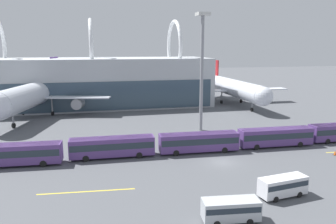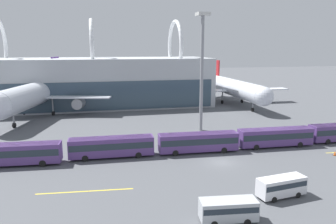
{
  "view_description": "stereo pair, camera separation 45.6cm",
  "coord_description": "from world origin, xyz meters",
  "px_view_note": "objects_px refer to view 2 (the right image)",
  "views": [
    {
      "loc": [
        -19.02,
        -44.69,
        17.37
      ],
      "look_at": [
        -3.63,
        20.83,
        4.0
      ],
      "focal_mm": 35.0,
      "sensor_mm": 36.0,
      "label": 1
    },
    {
      "loc": [
        -18.58,
        -44.79,
        17.37
      ],
      "look_at": [
        -3.63,
        20.83,
        4.0
      ],
      "focal_mm": 35.0,
      "sensor_mm": 36.0,
      "label": 2
    }
  ],
  "objects_px": {
    "shuttle_bus_1": "(15,153)",
    "traffic_cone_0": "(335,153)",
    "shuttle_bus_3": "(198,141)",
    "service_van_crossing": "(228,209)",
    "floodlight_mast": "(202,59)",
    "airliner_at_gate_far": "(234,88)",
    "shuttle_bus_4": "(275,136)",
    "shuttle_bus_2": "(112,146)",
    "service_van_foreground": "(281,186)",
    "airliner_at_gate_near": "(35,94)"
  },
  "relations": [
    {
      "from": "service_van_crossing",
      "to": "shuttle_bus_2",
      "type": "bearing_deg",
      "value": 121.04
    },
    {
      "from": "shuttle_bus_2",
      "to": "traffic_cone_0",
      "type": "height_order",
      "value": "shuttle_bus_2"
    },
    {
      "from": "shuttle_bus_2",
      "to": "service_van_foreground",
      "type": "distance_m",
      "value": 26.41
    },
    {
      "from": "shuttle_bus_4",
      "to": "traffic_cone_0",
      "type": "relative_size",
      "value": 17.49
    },
    {
      "from": "airliner_at_gate_far",
      "to": "service_van_crossing",
      "type": "bearing_deg",
      "value": -23.74
    },
    {
      "from": "shuttle_bus_4",
      "to": "shuttle_bus_3",
      "type": "bearing_deg",
      "value": -177.92
    },
    {
      "from": "airliner_at_gate_near",
      "to": "service_van_foreground",
      "type": "relative_size",
      "value": 6.49
    },
    {
      "from": "airliner_at_gate_near",
      "to": "service_van_foreground",
      "type": "distance_m",
      "value": 65.7
    },
    {
      "from": "traffic_cone_0",
      "to": "service_van_foreground",
      "type": "bearing_deg",
      "value": -145.65
    },
    {
      "from": "airliner_at_gate_far",
      "to": "shuttle_bus_4",
      "type": "height_order",
      "value": "airliner_at_gate_far"
    },
    {
      "from": "shuttle_bus_3",
      "to": "service_van_foreground",
      "type": "bearing_deg",
      "value": -73.76
    },
    {
      "from": "service_van_foreground",
      "to": "shuttle_bus_1",
      "type": "bearing_deg",
      "value": -36.73
    },
    {
      "from": "airliner_at_gate_near",
      "to": "traffic_cone_0",
      "type": "bearing_deg",
      "value": 64.37
    },
    {
      "from": "shuttle_bus_2",
      "to": "traffic_cone_0",
      "type": "xyz_separation_m",
      "value": [
        35.54,
        -7.15,
        -1.56
      ]
    },
    {
      "from": "airliner_at_gate_near",
      "to": "shuttle_bus_3",
      "type": "xyz_separation_m",
      "value": [
        31.11,
        -37.04,
        -3.79
      ]
    },
    {
      "from": "floodlight_mast",
      "to": "airliner_at_gate_far",
      "type": "bearing_deg",
      "value": 55.1
    },
    {
      "from": "shuttle_bus_1",
      "to": "shuttle_bus_2",
      "type": "distance_m",
      "value": 14.28
    },
    {
      "from": "service_van_foreground",
      "to": "traffic_cone_0",
      "type": "bearing_deg",
      "value": -153.31
    },
    {
      "from": "shuttle_bus_2",
      "to": "shuttle_bus_1",
      "type": "bearing_deg",
      "value": -176.53
    },
    {
      "from": "shuttle_bus_4",
      "to": "service_van_crossing",
      "type": "xyz_separation_m",
      "value": [
        -18.21,
        -21.88,
        -0.56
      ]
    },
    {
      "from": "service_van_foreground",
      "to": "service_van_crossing",
      "type": "xyz_separation_m",
      "value": [
        -8.28,
        -3.8,
        -0.05
      ]
    },
    {
      "from": "airliner_at_gate_far",
      "to": "service_van_foreground",
      "type": "relative_size",
      "value": 6.83
    },
    {
      "from": "airliner_at_gate_near",
      "to": "service_van_crossing",
      "type": "distance_m",
      "value": 65.05
    },
    {
      "from": "floodlight_mast",
      "to": "shuttle_bus_4",
      "type": "bearing_deg",
      "value": -57.08
    },
    {
      "from": "floodlight_mast",
      "to": "traffic_cone_0",
      "type": "relative_size",
      "value": 31.51
    },
    {
      "from": "airliner_at_gate_far",
      "to": "floodlight_mast",
      "type": "bearing_deg",
      "value": -34.3
    },
    {
      "from": "service_van_crossing",
      "to": "shuttle_bus_3",
      "type": "bearing_deg",
      "value": 86.19
    },
    {
      "from": "service_van_crossing",
      "to": "airliner_at_gate_near",
      "type": "bearing_deg",
      "value": 121.13
    },
    {
      "from": "shuttle_bus_3",
      "to": "service_van_crossing",
      "type": "bearing_deg",
      "value": -97.46
    },
    {
      "from": "airliner_at_gate_near",
      "to": "traffic_cone_0",
      "type": "distance_m",
      "value": 68.34
    },
    {
      "from": "airliner_at_gate_far",
      "to": "shuttle_bus_1",
      "type": "xyz_separation_m",
      "value": [
        -54.16,
        -43.26,
        -3.05
      ]
    },
    {
      "from": "airliner_at_gate_near",
      "to": "shuttle_bus_1",
      "type": "bearing_deg",
      "value": 18.11
    },
    {
      "from": "airliner_at_gate_near",
      "to": "shuttle_bus_1",
      "type": "height_order",
      "value": "airliner_at_gate_near"
    },
    {
      "from": "airliner_at_gate_far",
      "to": "service_van_foreground",
      "type": "distance_m",
      "value": 65.2
    },
    {
      "from": "airliner_at_gate_far",
      "to": "service_van_crossing",
      "type": "xyz_separation_m",
      "value": [
        -29.55,
        -65.33,
        -3.61
      ]
    },
    {
      "from": "airliner_at_gate_far",
      "to": "floodlight_mast",
      "type": "relative_size",
      "value": 1.73
    },
    {
      "from": "airliner_at_gate_near",
      "to": "shuttle_bus_1",
      "type": "relative_size",
      "value": 2.94
    },
    {
      "from": "shuttle_bus_3",
      "to": "service_van_crossing",
      "type": "xyz_separation_m",
      "value": [
        -3.94,
        -21.9,
        -0.56
      ]
    },
    {
      "from": "shuttle_bus_4",
      "to": "shuttle_bus_1",
      "type": "bearing_deg",
      "value": -178.12
    },
    {
      "from": "shuttle_bus_1",
      "to": "traffic_cone_0",
      "type": "xyz_separation_m",
      "value": [
        49.82,
        -6.71,
        -1.56
      ]
    },
    {
      "from": "shuttle_bus_3",
      "to": "service_van_foreground",
      "type": "xyz_separation_m",
      "value": [
        4.35,
        -18.1,
        -0.51
      ]
    },
    {
      "from": "shuttle_bus_4",
      "to": "traffic_cone_0",
      "type": "height_order",
      "value": "shuttle_bus_4"
    },
    {
      "from": "traffic_cone_0",
      "to": "airliner_at_gate_far",
      "type": "bearing_deg",
      "value": 85.03
    },
    {
      "from": "shuttle_bus_1",
      "to": "service_van_crossing",
      "type": "height_order",
      "value": "shuttle_bus_1"
    },
    {
      "from": "shuttle_bus_2",
      "to": "shuttle_bus_4",
      "type": "distance_m",
      "value": 28.55
    },
    {
      "from": "service_van_foreground",
      "to": "floodlight_mast",
      "type": "relative_size",
      "value": 0.25
    },
    {
      "from": "service_van_crossing",
      "to": "traffic_cone_0",
      "type": "height_order",
      "value": "service_van_crossing"
    },
    {
      "from": "service_van_crossing",
      "to": "floodlight_mast",
      "type": "xyz_separation_m",
      "value": [
        9.08,
        35.99,
        13.64
      ]
    },
    {
      "from": "service_van_foreground",
      "to": "floodlight_mast",
      "type": "distance_m",
      "value": 34.95
    },
    {
      "from": "airliner_at_gate_far",
      "to": "shuttle_bus_1",
      "type": "height_order",
      "value": "airliner_at_gate_far"
    }
  ]
}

